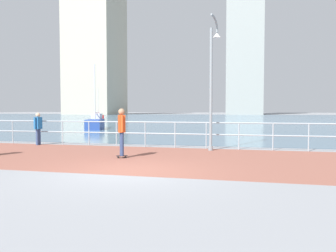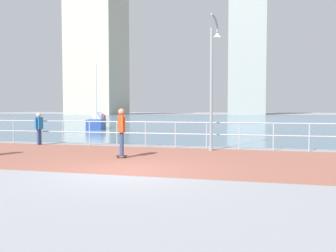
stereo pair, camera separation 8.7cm
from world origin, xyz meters
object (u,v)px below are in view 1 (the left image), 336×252
lamppost (213,76)px  skateboarder (122,128)px  sailboat_red (98,117)px  sailboat_white (95,123)px  bystander (38,126)px

lamppost → skateboarder: bearing=-132.3°
sailboat_red → sailboat_white: bearing=-65.4°
lamppost → sailboat_red: lamppost is taller
skateboarder → sailboat_red: 43.86m
lamppost → bystander: lamppost is taller
lamppost → bystander: bearing=179.3°
lamppost → sailboat_red: bearing=121.5°
skateboarder → bystander: size_ratio=1.13×
lamppost → skateboarder: lamppost is taller
skateboarder → sailboat_red: size_ratio=0.35×
bystander → sailboat_red: bearing=110.9°
bystander → sailboat_red: size_ratio=0.31×
lamppost → sailboat_white: size_ratio=1.02×
lamppost → bystander: size_ratio=3.64×
skateboarder → sailboat_red: sailboat_red is taller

